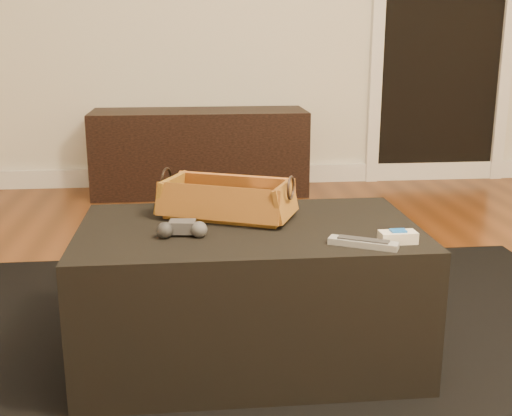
{
  "coord_description": "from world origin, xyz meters",
  "views": [
    {
      "loc": [
        -0.39,
        -1.54,
        0.98
      ],
      "look_at": [
        -0.21,
        0.25,
        0.49
      ],
      "focal_mm": 45.0,
      "sensor_mm": 36.0,
      "label": 1
    }
  ],
  "objects": [
    {
      "name": "tv_remote",
      "position": [
        -0.31,
        0.38,
        0.46
      ],
      "size": [
        0.22,
        0.11,
        0.02
      ],
      "primitive_type": "cube",
      "rotation": [
        0.0,
        0.0,
        -0.3
      ],
      "color": "black",
      "rests_on": "wicker_basket"
    },
    {
      "name": "doorway_opening",
      "position": [
        1.3,
        2.73,
        1.02
      ],
      "size": [
        0.82,
        0.02,
        2.0
      ],
      "primitive_type": "cube",
      "color": "black",
      "rests_on": "floor"
    },
    {
      "name": "silver_remote",
      "position": [
        0.06,
        0.05,
        0.44
      ],
      "size": [
        0.18,
        0.12,
        0.02
      ],
      "color": "#95989C",
      "rests_on": "ottoman"
    },
    {
      "name": "cream_gadget",
      "position": [
        0.16,
        0.07,
        0.45
      ],
      "size": [
        0.1,
        0.05,
        0.04
      ],
      "color": "beige",
      "rests_on": "ottoman"
    },
    {
      "name": "area_rug",
      "position": [
        -0.23,
        0.22,
        0.01
      ],
      "size": [
        2.6,
        2.0,
        0.01
      ],
      "primitive_type": "cube",
      "color": "black",
      "rests_on": "floor"
    },
    {
      "name": "baseboard",
      "position": [
        0.0,
        2.73,
        0.06
      ],
      "size": [
        5.0,
        0.04,
        0.12
      ],
      "primitive_type": "cube",
      "color": "white",
      "rests_on": "floor"
    },
    {
      "name": "game_controller",
      "position": [
        -0.42,
        0.19,
        0.46
      ],
      "size": [
        0.14,
        0.08,
        0.05
      ],
      "color": "#363639",
      "rests_on": "ottoman"
    },
    {
      "name": "door_jamb_left",
      "position": [
        0.85,
        2.72,
        1.02
      ],
      "size": [
        0.08,
        0.05,
        2.05
      ],
      "primitive_type": "cube",
      "color": "white",
      "rests_on": "floor"
    },
    {
      "name": "wicker_basket",
      "position": [
        -0.29,
        0.38,
        0.48
      ],
      "size": [
        0.45,
        0.35,
        0.14
      ],
      "color": "#9E6B23",
      "rests_on": "ottoman"
    },
    {
      "name": "door_jamb_right",
      "position": [
        1.75,
        2.72,
        1.02
      ],
      "size": [
        0.08,
        0.05,
        2.05
      ],
      "primitive_type": "cube",
      "color": "white",
      "rests_on": "floor"
    },
    {
      "name": "floor",
      "position": [
        0.0,
        0.0,
        -0.01
      ],
      "size": [
        5.0,
        5.5,
        0.01
      ],
      "primitive_type": "cube",
      "color": "brown",
      "rests_on": "ground"
    },
    {
      "name": "cloth_bundle",
      "position": [
        -0.18,
        0.37,
        0.48
      ],
      "size": [
        0.14,
        0.13,
        0.06
      ],
      "primitive_type": "cube",
      "rotation": [
        0.0,
        0.0,
        -0.58
      ],
      "color": "tan",
      "rests_on": "wicker_basket"
    },
    {
      "name": "ottoman",
      "position": [
        -0.23,
        0.27,
        0.22
      ],
      "size": [
        1.0,
        0.6,
        0.42
      ],
      "primitive_type": "cube",
      "color": "black",
      "rests_on": "area_rug"
    },
    {
      "name": "media_cabinet",
      "position": [
        -0.34,
        2.51,
        0.26
      ],
      "size": [
        1.34,
        0.45,
        0.53
      ],
      "primitive_type": "cube",
      "color": "black",
      "rests_on": "floor"
    }
  ]
}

